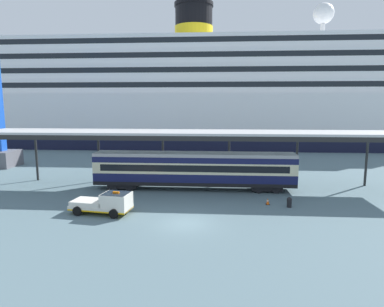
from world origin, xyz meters
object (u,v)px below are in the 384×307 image
Objects in this scene: train_carriage at (194,169)px; traffic_cone_near at (130,195)px; traffic_cone_mid at (268,201)px; quay_bollard at (289,202)px; cruise_ship at (148,97)px; service_truck at (106,203)px.

train_carriage reaches higher than traffic_cone_near.
traffic_cone_near is 1.07× the size of traffic_cone_mid.
traffic_cone_near is at bearing 174.44° from traffic_cone_mid.
traffic_cone_mid is 0.65× the size of quay_bollard.
traffic_cone_near is at bearing 172.53° from quay_bollard.
cruise_ship reaches higher than traffic_cone_near.
traffic_cone_near is 0.70× the size of quay_bollard.
cruise_ship reaches higher than train_carriage.
traffic_cone_near is at bearing 81.06° from service_truck.
traffic_cone_mid is at bearing -5.56° from traffic_cone_near.
traffic_cone_near is (0.78, 4.96, -0.66)m from service_truck.
service_truck reaches higher than quay_bollard.
traffic_cone_near is at bearing -80.92° from cruise_ship.
traffic_cone_near is 15.47m from quay_bollard.
quay_bollard is at bearing -32.47° from train_carriage.
service_truck is at bearing -165.70° from traffic_cone_mid.
service_truck is at bearing -169.64° from quay_bollard.
cruise_ship is at bearing 113.47° from traffic_cone_mid.
traffic_cone_near reaches higher than traffic_cone_mid.
service_truck is 5.67× the size of quay_bollard.
service_truck is at bearing -82.62° from cruise_ship.
cruise_ship is 46.28m from train_carriage.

